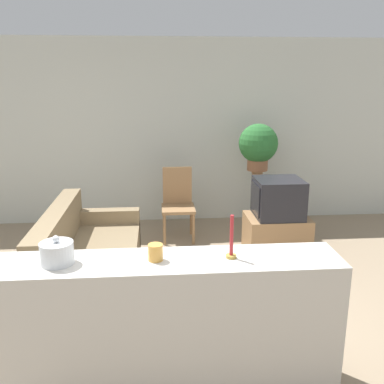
{
  "coord_description": "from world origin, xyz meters",
  "views": [
    {
      "loc": [
        -0.06,
        -2.94,
        2.14
      ],
      "look_at": [
        0.34,
        1.85,
        0.85
      ],
      "focal_mm": 40.0,
      "sensor_mm": 36.0,
      "label": 1
    }
  ],
  "objects_px": {
    "potted_plant": "(258,145)",
    "decorative_bowl": "(57,253)",
    "couch": "(88,261)",
    "wooden_chair": "(178,201)",
    "television": "(278,198)"
  },
  "relations": [
    {
      "from": "potted_plant",
      "to": "wooden_chair",
      "type": "bearing_deg",
      "value": -168.79
    },
    {
      "from": "couch",
      "to": "wooden_chair",
      "type": "bearing_deg",
      "value": 53.15
    },
    {
      "from": "television",
      "to": "decorative_bowl",
      "type": "distance_m",
      "value": 3.22
    },
    {
      "from": "television",
      "to": "couch",
      "type": "bearing_deg",
      "value": -161.29
    },
    {
      "from": "potted_plant",
      "to": "decorative_bowl",
      "type": "bearing_deg",
      "value": -122.4
    },
    {
      "from": "television",
      "to": "decorative_bowl",
      "type": "relative_size",
      "value": 2.75
    },
    {
      "from": "television",
      "to": "wooden_chair",
      "type": "height_order",
      "value": "wooden_chair"
    },
    {
      "from": "couch",
      "to": "wooden_chair",
      "type": "relative_size",
      "value": 1.91
    },
    {
      "from": "television",
      "to": "wooden_chair",
      "type": "xyz_separation_m",
      "value": [
        -1.21,
        0.59,
        -0.18
      ]
    },
    {
      "from": "wooden_chair",
      "to": "decorative_bowl",
      "type": "bearing_deg",
      "value": -106.9
    },
    {
      "from": "potted_plant",
      "to": "decorative_bowl",
      "type": "xyz_separation_m",
      "value": [
        -2.04,
        -3.22,
        -0.17
      ]
    },
    {
      "from": "wooden_chair",
      "to": "decorative_bowl",
      "type": "height_order",
      "value": "decorative_bowl"
    },
    {
      "from": "television",
      "to": "decorative_bowl",
      "type": "height_order",
      "value": "decorative_bowl"
    },
    {
      "from": "couch",
      "to": "wooden_chair",
      "type": "height_order",
      "value": "wooden_chair"
    },
    {
      "from": "couch",
      "to": "wooden_chair",
      "type": "xyz_separation_m",
      "value": [
        1.01,
        1.34,
        0.24
      ]
    }
  ]
}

